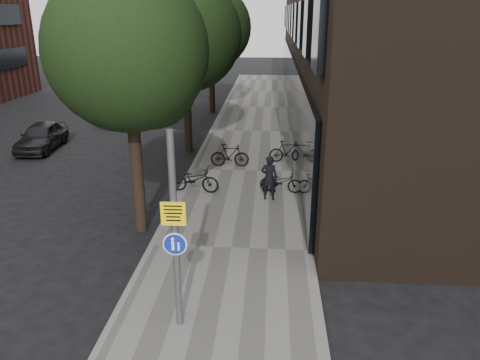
# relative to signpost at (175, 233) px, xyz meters

# --- Properties ---
(ground) EXTENTS (120.00, 120.00, 0.00)m
(ground) POSITION_rel_signpost_xyz_m (0.55, 0.05, -2.22)
(ground) COLOR black
(ground) RESTS_ON ground
(sidewalk) EXTENTS (4.50, 60.00, 0.12)m
(sidewalk) POSITION_rel_signpost_xyz_m (0.80, 10.05, -2.16)
(sidewalk) COLOR slate
(sidewalk) RESTS_ON ground
(curb_edge) EXTENTS (0.15, 60.00, 0.13)m
(curb_edge) POSITION_rel_signpost_xyz_m (-1.45, 10.05, -2.16)
(curb_edge) COLOR slate
(curb_edge) RESTS_ON ground
(street_tree_near) EXTENTS (4.40, 4.40, 7.50)m
(street_tree_near) POSITION_rel_signpost_xyz_m (-1.98, 4.69, 2.88)
(street_tree_near) COLOR black
(street_tree_near) RESTS_ON ground
(street_tree_mid) EXTENTS (5.00, 5.00, 7.80)m
(street_tree_mid) POSITION_rel_signpost_xyz_m (-1.98, 13.19, 2.89)
(street_tree_mid) COLOR black
(street_tree_mid) RESTS_ON ground
(street_tree_far) EXTENTS (5.00, 5.00, 7.80)m
(street_tree_far) POSITION_rel_signpost_xyz_m (-1.98, 22.19, 2.89)
(street_tree_far) COLOR black
(street_tree_far) RESTS_ON ground
(signpost) EXTENTS (0.48, 0.14, 4.17)m
(signpost) POSITION_rel_signpost_xyz_m (0.00, 0.00, 0.00)
(signpost) COLOR #595B5E
(signpost) RESTS_ON sidewalk
(pedestrian) EXTENTS (0.60, 0.42, 1.58)m
(pedestrian) POSITION_rel_signpost_xyz_m (1.79, 6.99, -1.32)
(pedestrian) COLOR black
(pedestrian) RESTS_ON sidewalk
(parked_bike_facade_near) EXTENTS (1.57, 0.72, 0.80)m
(parked_bike_facade_near) POSITION_rel_signpost_xyz_m (2.22, 7.71, -1.71)
(parked_bike_facade_near) COLOR black
(parked_bike_facade_near) RESTS_ON sidewalk
(parked_bike_facade_far) EXTENTS (1.60, 0.52, 0.95)m
(parked_bike_facade_far) POSITION_rel_signpost_xyz_m (2.55, 11.27, -1.63)
(parked_bike_facade_far) COLOR black
(parked_bike_facade_far) RESTS_ON sidewalk
(parked_bike_curb_near) EXTENTS (1.87, 0.84, 0.95)m
(parked_bike_curb_near) POSITION_rel_signpost_xyz_m (-0.90, 7.53, -1.63)
(parked_bike_curb_near) COLOR black
(parked_bike_curb_near) RESTS_ON sidewalk
(parked_bike_curb_far) EXTENTS (1.62, 0.48, 0.97)m
(parked_bike_curb_far) POSITION_rel_signpost_xyz_m (0.12, 10.51, -1.62)
(parked_bike_curb_far) COLOR black
(parked_bike_curb_far) RESTS_ON sidewalk
(parked_car_near) EXTENTS (1.77, 3.89, 1.30)m
(parked_car_near) POSITION_rel_signpost_xyz_m (-9.11, 12.85, -1.58)
(parked_car_near) COLOR black
(parked_car_near) RESTS_ON ground
(parked_car_mid) EXTENTS (1.59, 3.51, 1.12)m
(parked_car_mid) POSITION_rel_signpost_xyz_m (-7.42, 18.82, -1.67)
(parked_car_mid) COLOR #4B1A15
(parked_car_mid) RESTS_ON ground
(parked_car_far) EXTENTS (1.68, 3.95, 1.14)m
(parked_car_far) POSITION_rel_signpost_xyz_m (-8.77, 28.03, -1.66)
(parked_car_far) COLOR #1B2131
(parked_car_far) RESTS_ON ground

